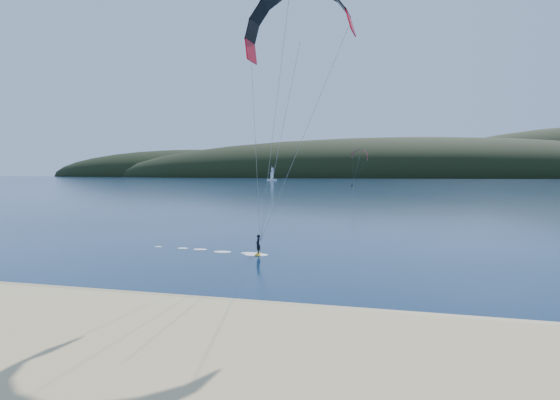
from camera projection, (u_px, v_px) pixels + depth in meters
ground at (155, 330)px, 21.79m from camera, size 1800.00×1800.00×0.00m
wet_sand at (201, 303)px, 26.10m from camera, size 220.00×2.50×0.10m
headland at (425, 177)px, 735.73m from camera, size 1200.00×310.00×140.00m
kitesurfer_near at (295, 53)px, 33.56m from camera, size 19.56×9.64×17.48m
kitesurfer_far at (360, 158)px, 221.45m from camera, size 8.45×7.58×15.40m
sailboat at (272, 179)px, 435.91m from camera, size 9.11×6.05×12.72m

